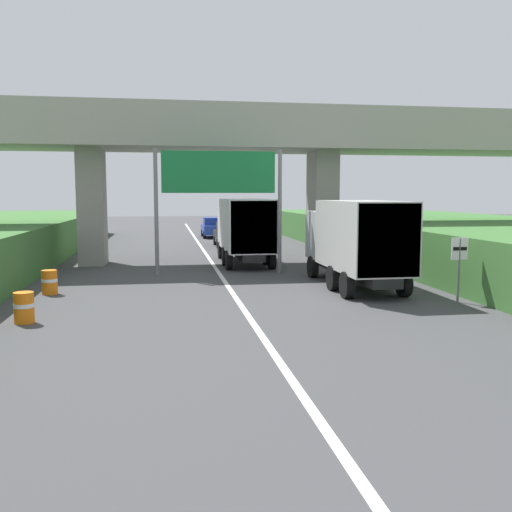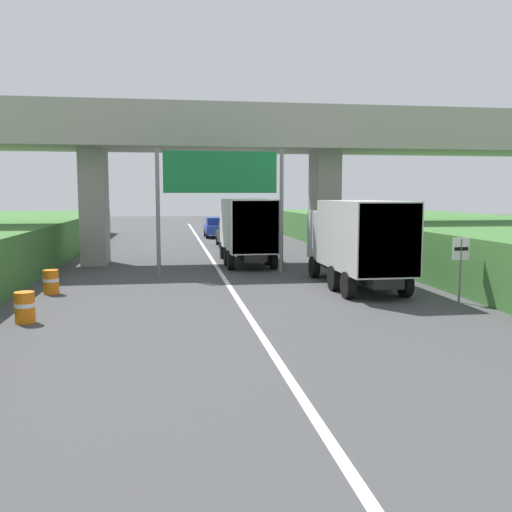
% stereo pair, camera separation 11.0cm
% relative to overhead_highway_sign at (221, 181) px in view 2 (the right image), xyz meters
% --- Properties ---
extents(lane_centre_stripe, '(0.20, 94.73, 0.01)m').
position_rel_overhead_highway_sign_xyz_m(lane_centre_stripe, '(0.00, -2.16, -4.28)').
color(lane_centre_stripe, white).
rests_on(lane_centre_stripe, ground).
extents(overpass_bridge, '(40.00, 4.80, 8.24)m').
position_rel_overhead_highway_sign_xyz_m(overpass_bridge, '(0.00, 4.68, 1.99)').
color(overpass_bridge, '#9E998E').
rests_on(overpass_bridge, ground).
extents(overhead_highway_sign, '(5.88, 0.18, 5.74)m').
position_rel_overhead_highway_sign_xyz_m(overhead_highway_sign, '(0.00, 0.00, 0.00)').
color(overhead_highway_sign, slate).
rests_on(overhead_highway_sign, ground).
extents(speed_limit_sign, '(0.60, 0.08, 2.23)m').
position_rel_overhead_highway_sign_xyz_m(speed_limit_sign, '(7.40, -8.22, -2.80)').
color(speed_limit_sign, slate).
rests_on(speed_limit_sign, ground).
extents(truck_white, '(2.44, 7.30, 3.44)m').
position_rel_overhead_highway_sign_xyz_m(truck_white, '(1.65, 3.55, -2.35)').
color(truck_white, black).
rests_on(truck_white, ground).
extents(truck_silver, '(2.44, 7.30, 3.44)m').
position_rel_overhead_highway_sign_xyz_m(truck_silver, '(4.95, -4.63, -2.35)').
color(truck_silver, black).
rests_on(truck_silver, ground).
extents(car_blue, '(1.86, 4.10, 1.72)m').
position_rel_overhead_highway_sign_xyz_m(car_blue, '(1.55, 22.31, -3.42)').
color(car_blue, '#233D9E').
rests_on(car_blue, ground).
extents(car_black, '(1.86, 4.10, 1.72)m').
position_rel_overhead_highway_sign_xyz_m(car_black, '(1.93, 13.79, -3.42)').
color(car_black, black).
rests_on(car_black, ground).
extents(construction_barrel_3, '(0.57, 0.57, 0.90)m').
position_rel_overhead_highway_sign_xyz_m(construction_barrel_3, '(-6.49, -9.13, -3.82)').
color(construction_barrel_3, orange).
rests_on(construction_barrel_3, ground).
extents(construction_barrel_4, '(0.57, 0.57, 0.90)m').
position_rel_overhead_highway_sign_xyz_m(construction_barrel_4, '(-6.72, -4.35, -3.82)').
color(construction_barrel_4, orange).
rests_on(construction_barrel_4, ground).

